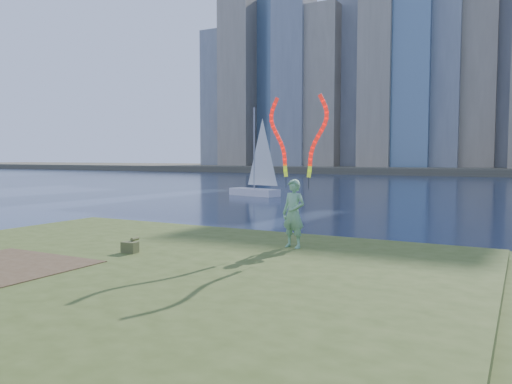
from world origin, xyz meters
The scene contains 6 objects.
ground centered at (0.00, 0.00, 0.00)m, with size 320.00×320.00×0.00m, color #18243C.
grassy_knoll centered at (0.00, -2.30, 0.34)m, with size 20.00×18.00×0.80m.
far_shore centered at (0.00, 95.00, 0.60)m, with size 320.00×40.00×1.20m, color #4B4637.
woman_with_ribbons centered at (2.25, 1.80, 2.20)m, with size 2.05×0.57×4.08m.
canvas_bag centered at (-0.89, -0.66, 0.94)m, with size 0.38×0.43×0.35m.
sailboat centered at (-11.31, 25.00, 1.20)m, with size 4.63×2.47×6.98m.
Camera 1 is at (7.26, -9.51, 3.05)m, focal length 35.00 mm.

